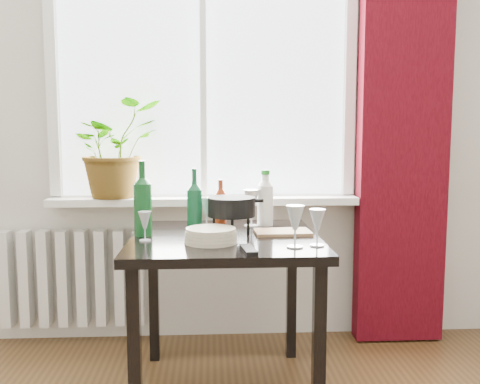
{
  "coord_description": "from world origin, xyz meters",
  "views": [
    {
      "loc": [
        0.04,
        -0.84,
        1.22
      ],
      "look_at": [
        0.17,
        1.55,
        0.94
      ],
      "focal_mm": 40.0,
      "sensor_mm": 36.0,
      "label": 1
    }
  ],
  "objects": [
    {
      "name": "wineglass_far_right",
      "position": [
        0.48,
        1.32,
        0.82
      ],
      "size": [
        0.09,
        0.09,
        0.16
      ],
      "primitive_type": null,
      "rotation": [
        0.0,
        0.0,
        0.39
      ],
      "color": "#B7BEC5",
      "rests_on": "table"
    },
    {
      "name": "fondue_pot",
      "position": [
        0.13,
        1.6,
        0.83
      ],
      "size": [
        0.29,
        0.26,
        0.17
      ],
      "primitive_type": null,
      "rotation": [
        0.0,
        0.0,
        -0.16
      ],
      "color": "black",
      "rests_on": "table"
    },
    {
      "name": "window",
      "position": [
        0.0,
        2.22,
        1.6
      ],
      "size": [
        1.72,
        0.08,
        1.62
      ],
      "color": "white",
      "rests_on": "ground"
    },
    {
      "name": "wineglass_back_center",
      "position": [
        0.24,
        1.79,
        0.84
      ],
      "size": [
        0.1,
        0.1,
        0.19
      ],
      "primitive_type": null,
      "rotation": [
        0.0,
        0.0,
        -0.28
      ],
      "color": "silver",
      "rests_on": "table"
    },
    {
      "name": "cutting_board",
      "position": [
        0.37,
        1.59,
        0.75
      ],
      "size": [
        0.26,
        0.17,
        0.01
      ],
      "primitive_type": "cube",
      "rotation": [
        0.0,
        0.0,
        0.04
      ],
      "color": "olive",
      "rests_on": "table"
    },
    {
      "name": "cleaning_bottle",
      "position": [
        0.31,
        1.81,
        0.88
      ],
      "size": [
        0.1,
        0.1,
        0.28
      ],
      "primitive_type": null,
      "rotation": [
        0.0,
        0.0,
        -0.26
      ],
      "color": "white",
      "rests_on": "table"
    },
    {
      "name": "potted_plant",
      "position": [
        -0.5,
        2.16,
        1.12
      ],
      "size": [
        0.65,
        0.64,
        0.54
      ],
      "primitive_type": "imported",
      "rotation": [
        0.0,
        0.0,
        0.7
      ],
      "color": "#1C681B",
      "rests_on": "windowsill"
    },
    {
      "name": "radiator",
      "position": [
        -0.75,
        2.18,
        0.38
      ],
      "size": [
        0.8,
        0.1,
        0.55
      ],
      "color": "silver",
      "rests_on": "ground"
    },
    {
      "name": "table",
      "position": [
        0.1,
        1.55,
        0.65
      ],
      "size": [
        0.85,
        0.85,
        0.74
      ],
      "color": "black",
      "rests_on": "ground"
    },
    {
      "name": "wineglass_back_left",
      "position": [
        0.02,
        1.75,
        0.82
      ],
      "size": [
        0.08,
        0.08,
        0.16
      ],
      "primitive_type": null,
      "rotation": [
        0.0,
        0.0,
        0.33
      ],
      "color": "silver",
      "rests_on": "table"
    },
    {
      "name": "wine_bottle_right",
      "position": [
        -0.04,
        1.64,
        0.89
      ],
      "size": [
        0.07,
        0.07,
        0.3
      ],
      "primitive_type": null,
      "rotation": [
        0.0,
        0.0,
        -0.04
      ],
      "color": "#0D4425",
      "rests_on": "table"
    },
    {
      "name": "wineglass_front_left",
      "position": [
        -0.25,
        1.45,
        0.81
      ],
      "size": [
        0.06,
        0.06,
        0.13
      ],
      "primitive_type": null,
      "rotation": [
        0.0,
        0.0,
        0.01
      ],
      "color": "#B0B7BE",
      "rests_on": "table"
    },
    {
      "name": "curtain",
      "position": [
        1.12,
        2.12,
        1.3
      ],
      "size": [
        0.5,
        0.12,
        2.56
      ],
      "color": "#38050C",
      "rests_on": "ground"
    },
    {
      "name": "wineglass_front_right",
      "position": [
        0.38,
        1.29,
        0.83
      ],
      "size": [
        0.09,
        0.09,
        0.18
      ],
      "primitive_type": null,
      "rotation": [
        0.0,
        0.0,
        0.14
      ],
      "color": "silver",
      "rests_on": "table"
    },
    {
      "name": "wine_bottle_left",
      "position": [
        -0.27,
        1.58,
        0.91
      ],
      "size": [
        0.11,
        0.11,
        0.35
      ],
      "primitive_type": null,
      "rotation": [
        0.0,
        0.0,
        -0.37
      ],
      "color": "#0C4017",
      "rests_on": "table"
    },
    {
      "name": "windowsill",
      "position": [
        0.0,
        2.15,
        0.82
      ],
      "size": [
        1.72,
        0.2,
        0.04
      ],
      "color": "white",
      "rests_on": "ground"
    },
    {
      "name": "tv_remote",
      "position": [
        0.19,
        1.23,
        0.75
      ],
      "size": [
        0.06,
        0.16,
        0.02
      ],
      "primitive_type": "cube",
      "rotation": [
        0.0,
        0.0,
        0.12
      ],
      "color": "black",
      "rests_on": "table"
    },
    {
      "name": "plate_stack",
      "position": [
        0.04,
        1.41,
        0.77
      ],
      "size": [
        0.3,
        0.3,
        0.06
      ],
      "primitive_type": "cylinder",
      "rotation": [
        0.0,
        0.0,
        0.42
      ],
      "color": "beige",
      "rests_on": "table"
    },
    {
      "name": "bottle_amber",
      "position": [
        0.09,
        1.79,
        0.86
      ],
      "size": [
        0.08,
        0.08,
        0.24
      ],
      "primitive_type": null,
      "rotation": [
        0.0,
        0.0,
        -0.39
      ],
      "color": "maroon",
      "rests_on": "table"
    }
  ]
}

